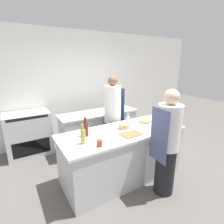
# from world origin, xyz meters

# --- Properties ---
(ground_plane) EXTENTS (16.00, 16.00, 0.00)m
(ground_plane) POSITION_xyz_m (0.00, 0.00, 0.00)
(ground_plane) COLOR #605B56
(wall_back) EXTENTS (8.00, 0.06, 2.80)m
(wall_back) POSITION_xyz_m (0.00, 2.13, 1.40)
(wall_back) COLOR silver
(wall_back) RESTS_ON ground_plane
(prep_counter) EXTENTS (2.18, 0.88, 0.90)m
(prep_counter) POSITION_xyz_m (0.00, 0.00, 0.45)
(prep_counter) COLOR silver
(prep_counter) RESTS_ON ground_plane
(pass_counter) EXTENTS (1.87, 0.62, 0.90)m
(pass_counter) POSITION_xyz_m (0.17, 1.24, 0.45)
(pass_counter) COLOR silver
(pass_counter) RESTS_ON ground_plane
(oven_range) EXTENTS (0.93, 0.60, 0.97)m
(oven_range) POSITION_xyz_m (-1.31, 1.78, 0.48)
(oven_range) COLOR silver
(oven_range) RESTS_ON ground_plane
(chef_at_prep_near) EXTENTS (0.38, 0.36, 1.68)m
(chef_at_prep_near) POSITION_xyz_m (0.35, -0.67, 0.84)
(chef_at_prep_near) COLOR black
(chef_at_prep_near) RESTS_ON ground_plane
(chef_at_stove) EXTENTS (0.39, 0.38, 1.77)m
(chef_at_stove) POSITION_xyz_m (0.22, 0.68, 0.89)
(chef_at_stove) COLOR black
(chef_at_stove) RESTS_ON ground_plane
(bottle_olive_oil) EXTENTS (0.07, 0.07, 0.30)m
(bottle_olive_oil) POSITION_xyz_m (-0.76, -0.10, 1.01)
(bottle_olive_oil) COLOR #B2A84C
(bottle_olive_oil) RESTS_ON prep_counter
(bottle_vinegar) EXTENTS (0.07, 0.07, 0.28)m
(bottle_vinegar) POSITION_xyz_m (0.88, -0.10, 1.01)
(bottle_vinegar) COLOR black
(bottle_vinegar) RESTS_ON prep_counter
(bottle_wine) EXTENTS (0.07, 0.07, 0.20)m
(bottle_wine) POSITION_xyz_m (0.28, 0.24, 0.98)
(bottle_wine) COLOR silver
(bottle_wine) RESTS_ON prep_counter
(bottle_cooking_oil) EXTENTS (0.09, 0.09, 0.31)m
(bottle_cooking_oil) POSITION_xyz_m (-0.62, 0.14, 1.02)
(bottle_cooking_oil) COLOR #5B2319
(bottle_cooking_oil) RESTS_ON prep_counter
(bowl_mixing_large) EXTENTS (0.23, 0.23, 0.06)m
(bowl_mixing_large) POSITION_xyz_m (0.61, 0.12, 0.93)
(bowl_mixing_large) COLOR tan
(bowl_mixing_large) RESTS_ON prep_counter
(bowl_prep_small) EXTENTS (0.20, 0.20, 0.09)m
(bowl_prep_small) POSITION_xyz_m (0.09, 0.09, 0.94)
(bowl_prep_small) COLOR tan
(bowl_prep_small) RESTS_ON prep_counter
(cup) EXTENTS (0.08, 0.08, 0.10)m
(cup) POSITION_xyz_m (-0.60, -0.30, 0.95)
(cup) COLOR #B2382D
(cup) RESTS_ON prep_counter
(cutting_board) EXTENTS (0.34, 0.24, 0.01)m
(cutting_board) POSITION_xyz_m (0.03, -0.20, 0.90)
(cutting_board) COLOR olive
(cutting_board) RESTS_ON prep_counter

